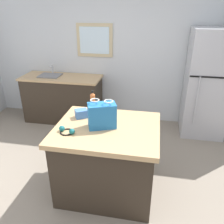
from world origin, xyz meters
The scene contains 9 objects.
ground centered at (0.00, 0.00, 0.00)m, with size 6.82×6.82×0.00m, color gray.
back_wall centered at (-0.01, 2.27, 1.40)m, with size 5.68×0.13×2.79m.
kitchen_island centered at (0.01, 0.15, 0.45)m, with size 1.18×1.00×0.89m.
refrigerator centered at (1.38, 1.88, 0.92)m, with size 0.71×0.66×1.83m.
sink_counter centered at (-1.26, 1.91, 0.46)m, with size 1.51×0.61×1.09m.
shopping_bag centered at (-0.05, 0.14, 1.03)m, with size 0.35×0.27×0.33m.
small_box centered at (-0.35, 0.34, 0.94)m, with size 0.14×0.11×0.10m, color #4775B7.
bottle centered at (-0.27, 0.57, 1.01)m, with size 0.06×0.06×0.27m.
ear_defenders centered at (-0.39, -0.06, 0.91)m, with size 0.19×0.19×0.06m.
Camera 1 is at (0.50, -2.12, 2.16)m, focal length 37.25 mm.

